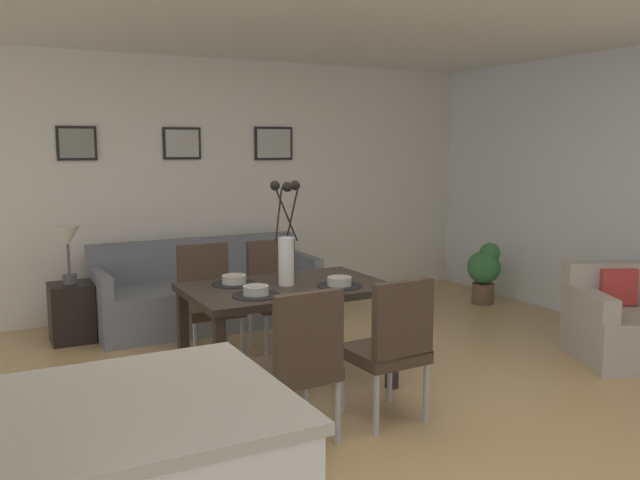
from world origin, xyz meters
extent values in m
plane|color=tan|center=(0.00, 0.00, 0.00)|extent=(9.00, 9.00, 0.00)
cube|color=silver|center=(0.00, 3.25, 1.30)|extent=(9.00, 0.10, 2.60)
cube|color=black|center=(0.18, 0.70, 0.71)|extent=(1.40, 0.91, 0.05)
cube|color=black|center=(0.82, 1.10, 0.34)|extent=(0.07, 0.07, 0.69)
cube|color=black|center=(-0.46, 1.10, 0.34)|extent=(0.07, 0.07, 0.69)
cube|color=black|center=(0.82, 0.31, 0.34)|extent=(0.07, 0.07, 0.69)
cube|color=black|center=(-0.46, 0.31, 0.34)|extent=(0.07, 0.07, 0.69)
cube|color=#3D2D23|center=(-0.15, -0.10, 0.42)|extent=(0.46, 0.46, 0.08)
cube|color=#3D2D23|center=(-0.14, -0.29, 0.68)|extent=(0.42, 0.08, 0.48)
cylinder|color=#9EA0A5|center=(0.03, 0.10, 0.19)|extent=(0.04, 0.04, 0.38)
cylinder|color=#9EA0A5|center=(-0.35, 0.08, 0.19)|extent=(0.04, 0.04, 0.38)
cylinder|color=#9EA0A5|center=(0.05, -0.28, 0.19)|extent=(0.04, 0.04, 0.38)
cylinder|color=#9EA0A5|center=(-0.33, -0.30, 0.19)|extent=(0.04, 0.04, 0.38)
cube|color=#3D2D23|center=(-0.11, 1.51, 0.42)|extent=(0.45, 0.45, 0.08)
cube|color=#3D2D23|center=(-0.10, 1.70, 0.68)|extent=(0.42, 0.07, 0.48)
cylinder|color=#9EA0A5|center=(-0.30, 1.33, 0.19)|extent=(0.04, 0.04, 0.38)
cylinder|color=#9EA0A5|center=(0.08, 1.32, 0.19)|extent=(0.04, 0.04, 0.38)
cylinder|color=#9EA0A5|center=(-0.29, 1.71, 0.19)|extent=(0.04, 0.04, 0.38)
cylinder|color=#9EA0A5|center=(0.09, 1.70, 0.19)|extent=(0.04, 0.04, 0.38)
cube|color=#3D2D23|center=(0.49, -0.09, 0.42)|extent=(0.46, 0.46, 0.08)
cube|color=#3D2D23|center=(0.50, -0.28, 0.68)|extent=(0.42, 0.08, 0.48)
cylinder|color=#9EA0A5|center=(0.67, 0.11, 0.19)|extent=(0.04, 0.04, 0.38)
cylinder|color=#9EA0A5|center=(0.29, 0.09, 0.19)|extent=(0.04, 0.04, 0.38)
cylinder|color=#9EA0A5|center=(0.69, -0.27, 0.19)|extent=(0.04, 0.04, 0.38)
cylinder|color=#9EA0A5|center=(0.31, -0.29, 0.19)|extent=(0.04, 0.04, 0.38)
cube|color=#3D2D23|center=(0.47, 1.46, 0.42)|extent=(0.46, 0.46, 0.08)
cube|color=#3D2D23|center=(0.48, 1.65, 0.68)|extent=(0.42, 0.08, 0.48)
cylinder|color=#9EA0A5|center=(0.27, 1.28, 0.19)|extent=(0.04, 0.04, 0.38)
cylinder|color=#9EA0A5|center=(0.65, 1.26, 0.19)|extent=(0.04, 0.04, 0.38)
cylinder|color=#9EA0A5|center=(0.29, 1.66, 0.19)|extent=(0.04, 0.04, 0.38)
cylinder|color=#9EA0A5|center=(0.67, 1.64, 0.19)|extent=(0.04, 0.04, 0.38)
cylinder|color=silver|center=(0.18, 0.70, 0.91)|extent=(0.11, 0.11, 0.34)
cylinder|color=black|center=(0.24, 0.72, 1.24)|extent=(0.05, 0.12, 0.37)
sphere|color=black|center=(0.27, 0.73, 1.44)|extent=(0.07, 0.07, 0.07)
cylinder|color=black|center=(0.15, 0.75, 1.24)|extent=(0.08, 0.05, 0.38)
sphere|color=black|center=(0.14, 0.78, 1.44)|extent=(0.07, 0.07, 0.07)
cylinder|color=black|center=(0.16, 0.65, 1.24)|extent=(0.15, 0.06, 0.36)
sphere|color=black|center=(0.15, 0.62, 1.44)|extent=(0.07, 0.07, 0.07)
cylinder|color=black|center=(-0.13, 0.50, 0.74)|extent=(0.32, 0.32, 0.01)
cylinder|color=#B2ADA3|center=(-0.13, 0.50, 0.78)|extent=(0.17, 0.17, 0.06)
cylinder|color=gray|center=(-0.13, 0.50, 0.79)|extent=(0.13, 0.13, 0.04)
cylinder|color=black|center=(-0.13, 0.91, 0.74)|extent=(0.32, 0.32, 0.01)
cylinder|color=#B2ADA3|center=(-0.13, 0.91, 0.78)|extent=(0.17, 0.17, 0.06)
cylinder|color=gray|center=(-0.13, 0.91, 0.79)|extent=(0.13, 0.13, 0.04)
cylinder|color=black|center=(0.50, 0.50, 0.74)|extent=(0.32, 0.32, 0.01)
cylinder|color=#B2ADA3|center=(0.50, 0.50, 0.78)|extent=(0.17, 0.17, 0.06)
cylinder|color=gray|center=(0.50, 0.50, 0.79)|extent=(0.13, 0.13, 0.04)
cube|color=slate|center=(0.20, 2.54, 0.21)|extent=(2.09, 0.84, 0.42)
cube|color=slate|center=(0.20, 2.88, 0.61)|extent=(2.09, 0.16, 0.38)
cube|color=slate|center=(1.20, 2.54, 0.52)|extent=(0.10, 0.84, 0.20)
cube|color=slate|center=(-0.79, 2.54, 0.52)|extent=(0.10, 0.84, 0.20)
cube|color=black|center=(-1.03, 2.58, 0.26)|extent=(0.36, 0.36, 0.52)
cylinder|color=#4C4C51|center=(-1.03, 2.58, 0.56)|extent=(0.12, 0.12, 0.08)
cylinder|color=#4C4C51|center=(-1.03, 2.58, 0.74)|extent=(0.02, 0.02, 0.30)
cone|color=silver|center=(-1.03, 2.58, 0.94)|extent=(0.22, 0.22, 0.18)
cube|color=#ADA399|center=(2.84, -0.08, 0.20)|extent=(1.06, 1.06, 0.40)
cube|color=#ADA399|center=(2.97, 0.21, 0.57)|extent=(0.79, 0.48, 0.35)
cube|color=#ADA399|center=(2.53, 0.05, 0.49)|extent=(0.42, 0.68, 0.18)
cube|color=#C63833|center=(2.93, 0.12, 0.56)|extent=(0.31, 0.20, 0.30)
cube|color=#A8A399|center=(-1.52, -1.41, 0.90)|extent=(1.32, 0.91, 0.04)
cube|color=black|center=(-0.83, 3.18, 1.74)|extent=(0.36, 0.02, 0.32)
cube|color=gray|center=(-0.83, 3.17, 1.74)|extent=(0.31, 0.01, 0.27)
cube|color=black|center=(0.18, 3.18, 1.74)|extent=(0.39, 0.02, 0.32)
cube|color=#B2B2AD|center=(0.18, 3.17, 1.74)|extent=(0.34, 0.01, 0.27)
cube|color=black|center=(1.19, 3.18, 1.74)|extent=(0.44, 0.02, 0.36)
cube|color=#B2B2AD|center=(1.19, 3.17, 1.74)|extent=(0.39, 0.01, 0.31)
cylinder|color=brown|center=(3.15, 1.98, 0.11)|extent=(0.24, 0.24, 0.22)
sphere|color=#387A42|center=(3.15, 1.98, 0.40)|extent=(0.36, 0.36, 0.36)
sphere|color=#387A42|center=(3.20, 1.95, 0.56)|extent=(0.22, 0.22, 0.22)
camera|label=1|loc=(-1.76, -3.47, 1.72)|focal=37.30mm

